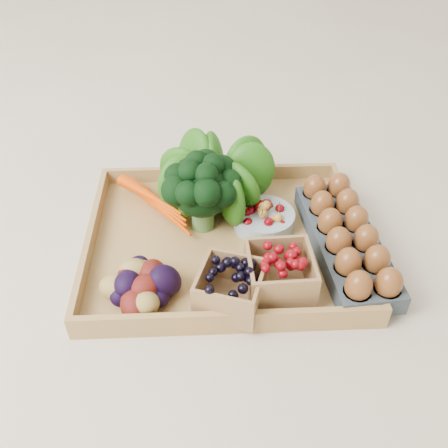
{
  "coord_description": "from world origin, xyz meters",
  "views": [
    {
      "loc": [
        -0.03,
        -0.76,
        0.71
      ],
      "look_at": [
        0.0,
        0.0,
        0.06
      ],
      "focal_mm": 40.0,
      "sensor_mm": 36.0,
      "label": 1
    }
  ],
  "objects_px": {
    "broccoli": "(203,203)",
    "cherry_bowl": "(264,219)",
    "egg_carton": "(345,244)",
    "tray": "(224,243)"
  },
  "relations": [
    {
      "from": "cherry_bowl",
      "to": "egg_carton",
      "type": "distance_m",
      "value": 0.17
    },
    {
      "from": "tray",
      "to": "cherry_bowl",
      "type": "distance_m",
      "value": 0.1
    },
    {
      "from": "tray",
      "to": "cherry_bowl",
      "type": "height_order",
      "value": "cherry_bowl"
    },
    {
      "from": "tray",
      "to": "broccoli",
      "type": "xyz_separation_m",
      "value": [
        -0.04,
        0.05,
        0.07
      ]
    },
    {
      "from": "tray",
      "to": "egg_carton",
      "type": "relative_size",
      "value": 1.6
    },
    {
      "from": "broccoli",
      "to": "cherry_bowl",
      "type": "distance_m",
      "value": 0.14
    },
    {
      "from": "egg_carton",
      "to": "broccoli",
      "type": "bearing_deg",
      "value": 157.51
    },
    {
      "from": "broccoli",
      "to": "egg_carton",
      "type": "relative_size",
      "value": 0.46
    },
    {
      "from": "broccoli",
      "to": "egg_carton",
      "type": "distance_m",
      "value": 0.3
    },
    {
      "from": "broccoli",
      "to": "cherry_bowl",
      "type": "height_order",
      "value": "broccoli"
    }
  ]
}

